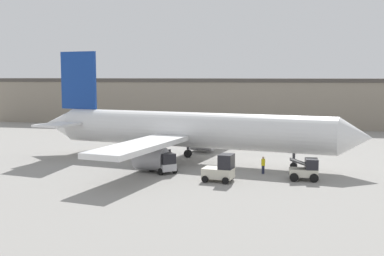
% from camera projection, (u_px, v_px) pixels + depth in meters
% --- Properties ---
extents(ground_plane, '(400.00, 400.00, 0.00)m').
position_uv_depth(ground_plane, '(192.00, 162.00, 52.38)').
color(ground_plane, gray).
extents(terminal_building, '(99.17, 10.44, 8.88)m').
position_uv_depth(terminal_building, '(243.00, 102.00, 91.40)').
color(terminal_building, gray).
rests_on(terminal_building, ground_plane).
extents(airplane, '(37.96, 31.89, 12.18)m').
position_uv_depth(airplane, '(184.00, 130.00, 52.39)').
color(airplane, silver).
rests_on(airplane, ground_plane).
extents(ground_crew_worker, '(0.37, 0.37, 1.66)m').
position_uv_depth(ground_crew_worker, '(263.00, 165.00, 45.90)').
color(ground_crew_worker, '#1E2338').
rests_on(ground_crew_worker, ground_plane).
extents(baggage_tug, '(2.82, 2.27, 2.47)m').
position_uv_depth(baggage_tug, '(221.00, 169.00, 42.51)').
color(baggage_tug, beige).
rests_on(baggage_tug, ground_plane).
extents(belt_loader_truck, '(2.67, 2.15, 1.96)m').
position_uv_depth(belt_loader_truck, '(306.00, 170.00, 43.08)').
color(belt_loader_truck, beige).
rests_on(belt_loader_truck, ground_plane).
extents(pushback_tug, '(3.08, 3.07, 1.98)m').
position_uv_depth(pushback_tug, '(164.00, 164.00, 46.26)').
color(pushback_tug, '#B2B2B7').
rests_on(pushback_tug, ground_plane).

